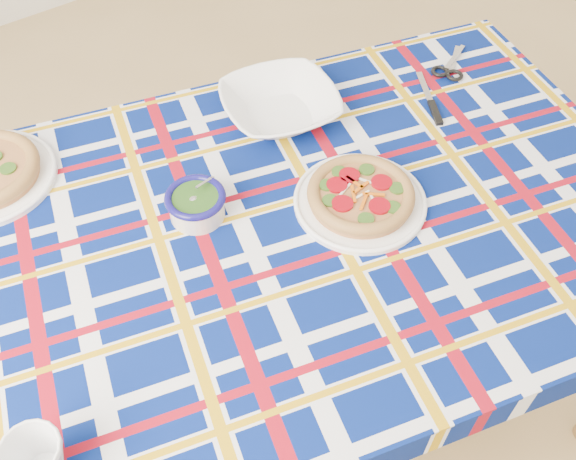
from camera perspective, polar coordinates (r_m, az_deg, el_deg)
floor at (r=1.93m, az=8.40°, el=-4.83°), size 4.00×4.00×0.00m
dining_table at (r=1.23m, az=-0.18°, el=-1.48°), size 1.59×1.22×0.66m
tablecloth at (r=1.22m, az=-0.18°, el=-0.84°), size 1.62×1.25×0.09m
main_focaccia_plate at (r=1.20m, az=6.48°, el=3.13°), size 0.30×0.30×0.05m
pesto_bowl at (r=1.18m, az=-8.18°, el=2.41°), size 0.13×0.13×0.07m
serving_bowl at (r=1.38m, az=-0.72°, el=10.99°), size 0.29×0.29×0.06m
mug at (r=0.98m, az=-21.40°, el=-18.47°), size 0.10×0.10×0.08m
table_knife at (r=1.50m, az=12.10°, el=12.24°), size 0.11×0.18×0.01m
kitchen_scissors at (r=1.60m, az=14.59°, el=14.59°), size 0.18×0.15×0.01m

